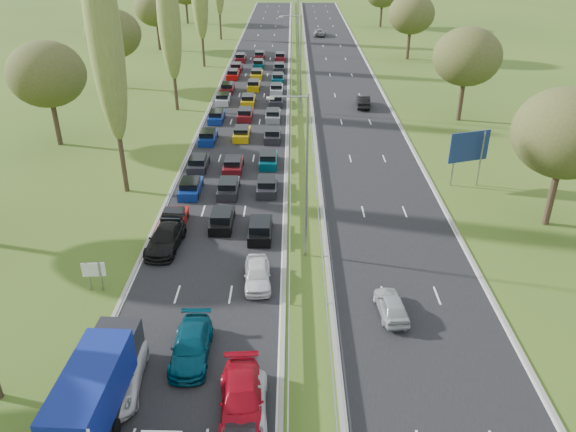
{
  "coord_description": "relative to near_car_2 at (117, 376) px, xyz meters",
  "views": [
    {
      "loc": [
        3.51,
        7.91,
        21.57
      ],
      "look_at": [
        3.2,
        46.3,
        1.5
      ],
      "focal_mm": 35.0,
      "sensor_mm": 36.0,
      "label": 1
    }
  ],
  "objects": [
    {
      "name": "ground",
      "position": [
        10.04,
        50.32,
        -0.8
      ],
      "size": [
        260.0,
        260.0,
        0.0
      ],
      "primitive_type": "plane",
      "color": "#36541A",
      "rests_on": "ground"
    },
    {
      "name": "near_carriageway",
      "position": [
        3.29,
        52.82,
        -0.8
      ],
      "size": [
        10.5,
        215.0,
        0.04
      ],
      "primitive_type": "cube",
      "color": "black",
      "rests_on": "ground"
    },
    {
      "name": "far_carriageway",
      "position": [
        16.79,
        52.82,
        -0.8
      ],
      "size": [
        10.5,
        215.0,
        0.04
      ],
      "primitive_type": "cube",
      "color": "black",
      "rests_on": "ground"
    },
    {
      "name": "central_reservation",
      "position": [
        10.04,
        52.82,
        -0.25
      ],
      "size": [
        2.36,
        215.0,
        0.32
      ],
      "color": "gray",
      "rests_on": "ground"
    },
    {
      "name": "lamp_columns",
      "position": [
        10.04,
        48.32,
        5.2
      ],
      "size": [
        0.18,
        140.18,
        12.0
      ],
      "color": "gray",
      "rests_on": "ground"
    },
    {
      "name": "poplar_row",
      "position": [
        -5.96,
        38.49,
        11.59
      ],
      "size": [
        2.8,
        127.8,
        22.44
      ],
      "color": "#2D2116",
      "rests_on": "ground"
    },
    {
      "name": "woodland_left",
      "position": [
        -16.46,
        32.94,
        6.88
      ],
      "size": [
        8.0,
        166.0,
        11.1
      ],
      "color": "#2D2116",
      "rests_on": "ground"
    },
    {
      "name": "woodland_right",
      "position": [
        29.54,
        36.99,
        6.88
      ],
      "size": [
        8.0,
        153.0,
        11.1
      ],
      "color": "#2D2116",
      "rests_on": "ground"
    },
    {
      "name": "traffic_queue_fill",
      "position": [
        3.28,
        48.1,
        -0.36
      ],
      "size": [
        8.99,
        68.19,
        0.8
      ],
      "color": "#A50C0A",
      "rests_on": "ground"
    },
    {
      "name": "near_car_2",
      "position": [
        0.0,
        0.0,
        0.0
      ],
      "size": [
        3.04,
        5.8,
        1.56
      ],
      "primitive_type": "imported",
      "rotation": [
        0.0,
        0.0,
        0.08
      ],
      "color": "silver",
      "rests_on": "near_carriageway"
    },
    {
      "name": "near_car_3",
      "position": [
        -0.36,
        14.29,
        0.0
      ],
      "size": [
        2.61,
        5.55,
        1.56
      ],
      "primitive_type": "imported",
      "rotation": [
        0.0,
        0.0,
        -0.08
      ],
      "color": "black",
      "rests_on": "near_carriageway"
    },
    {
      "name": "near_car_7",
      "position": [
        3.47,
        2.42,
        -0.04
      ],
      "size": [
        2.15,
        5.12,
        1.48
      ],
      "primitive_type": "imported",
      "rotation": [
        0.0,
        0.0,
        0.02
      ],
      "color": "#053E54",
      "rests_on": "near_carriageway"
    },
    {
      "name": "near_car_10",
      "position": [
        6.77,
        -1.83,
        -0.12
      ],
      "size": [
        2.4,
        4.84,
        1.32
      ],
      "primitive_type": "imported",
      "rotation": [
        0.0,
        0.0,
        0.04
      ],
      "color": "silver",
      "rests_on": "near_carriageway"
    },
    {
      "name": "near_car_11",
      "position": [
        6.6,
        -1.52,
        -0.0
      ],
      "size": [
        2.6,
        5.51,
        1.55
      ],
      "primitive_type": "imported",
      "rotation": [
        0.0,
        0.0,
        0.08
      ],
      "color": "#A10919",
      "rests_on": "near_carriageway"
    },
    {
      "name": "near_car_12",
      "position": [
        6.74,
        9.64,
        -0.04
      ],
      "size": [
        2.04,
        4.43,
        1.47
      ],
      "primitive_type": "imported",
      "rotation": [
        0.0,
        0.0,
        0.07
      ],
      "color": "silver",
      "rests_on": "near_carriageway"
    },
    {
      "name": "far_car_0",
      "position": [
        15.2,
        6.33,
        -0.1
      ],
      "size": [
        1.93,
        4.09,
        1.35
      ],
      "primitive_type": "imported",
      "rotation": [
        0.0,
        0.0,
        3.23
      ],
      "color": "#A0A4A9",
      "rests_on": "far_carriageway"
    },
    {
      "name": "far_car_1",
      "position": [
        18.38,
        50.72,
        -0.0
      ],
      "size": [
        1.93,
        4.79,
        1.55
      ],
      "primitive_type": "imported",
      "rotation": [
        0.0,
        0.0,
        3.08
      ],
      "color": "black",
      "rests_on": "far_carriageway"
    },
    {
      "name": "far_car_2",
      "position": [
        14.89,
        103.62,
        -0.06
      ],
      "size": [
        2.82,
        5.37,
        1.44
      ],
      "primitive_type": "imported",
      "rotation": [
        0.0,
        0.0,
        3.06
      ],
      "color": "gray",
      "rests_on": "far_carriageway"
    },
    {
      "name": "blue_lorry",
      "position": [
        -0.25,
        -1.7,
        1.04
      ],
      "size": [
        2.3,
        8.29,
        3.5
      ],
      "rotation": [
        0.0,
        0.0,
        -0.04
      ],
      "color": "black",
      "rests_on": "near_carriageway"
    },
    {
      "name": "info_sign",
      "position": [
        -3.86,
        8.8,
        0.57
      ],
      "size": [
        1.5,
        0.23,
        2.1
      ],
      "color": "gray",
      "rests_on": "ground"
    },
    {
      "name": "direction_sign",
      "position": [
        24.94,
        25.79,
        2.77
      ],
      "size": [
        3.82,
        1.36,
        5.2
      ],
      "color": "gray",
      "rests_on": "ground"
    }
  ]
}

